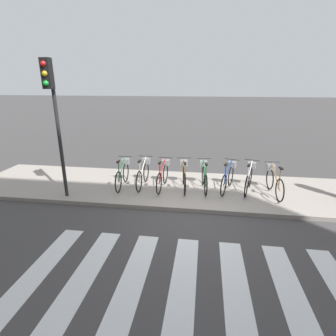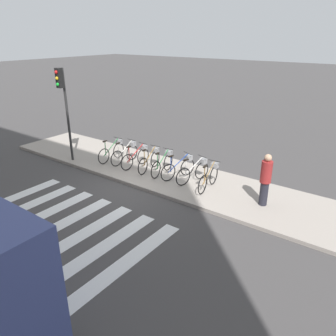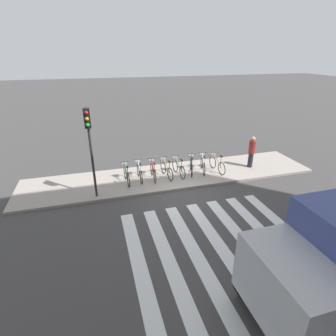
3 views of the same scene
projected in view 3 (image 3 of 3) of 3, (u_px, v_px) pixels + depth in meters
name	position (u px, v px, depth m)	size (l,w,h in m)	color
ground_plane	(181.00, 190.00, 12.04)	(120.00, 120.00, 0.00)	#423F3F
sidewalk	(172.00, 176.00, 13.33)	(14.64, 3.00, 0.12)	#9E9389
road_crosswalk	(241.00, 277.00, 7.40)	(5.85, 8.00, 0.01)	silver
parked_bicycle_0	(126.00, 174.00, 12.43)	(0.46, 1.57, 0.97)	black
parked_bicycle_1	(139.00, 171.00, 12.70)	(0.46, 1.57, 0.97)	black
parked_bicycle_2	(153.00, 170.00, 12.81)	(0.46, 1.57, 0.97)	black
parked_bicycle_3	(166.00, 168.00, 13.01)	(0.46, 1.56, 0.97)	black
parked_bicycle_4	(178.00, 167.00, 13.18)	(0.46, 1.57, 0.97)	black
parked_bicycle_5	(191.00, 165.00, 13.41)	(0.62, 1.51, 0.97)	black
parked_bicycle_6	(203.00, 163.00, 13.58)	(0.58, 1.52, 0.97)	black
parked_bicycle_7	(216.00, 163.00, 13.63)	(0.46, 1.57, 0.97)	black
pedestrian	(252.00, 151.00, 13.88)	(0.34, 0.34, 1.70)	#23232D
traffic_light	(89.00, 136.00, 10.15)	(0.24, 0.40, 3.81)	#2D2D2D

